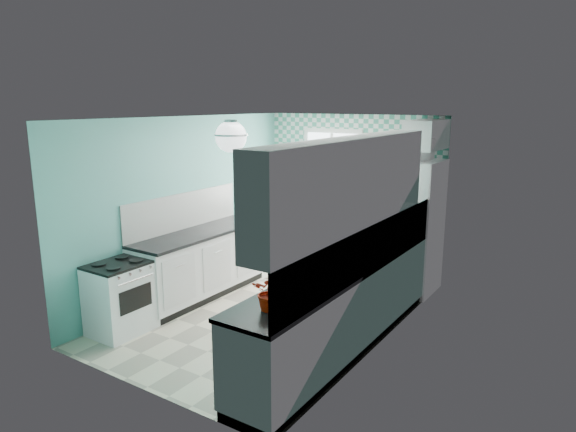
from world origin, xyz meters
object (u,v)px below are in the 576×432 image
Objects in this scene: sink at (381,248)px; fruit_bowl at (285,298)px; microwave at (412,149)px; ceiling_light at (231,136)px; potted_plant at (271,292)px; stove at (120,297)px; fridge at (408,226)px.

sink is 2.13m from fruit_bowl.
fruit_bowl is at bearing 91.68° from microwave.
ceiling_light is 2.82m from microwave.
ceiling_light is 1.97m from potted_plant.
fruit_bowl is at bearing -5.13° from stove.
sink is at bearing -84.30° from fridge.
ceiling_light is 0.18× the size of fridge.
sink reaches higher than stove.
potted_plant is (0.00, -0.22, 0.13)m from fruit_bowl.
stove is at bearing 177.95° from fruit_bowl.
sink is (2.40, 2.04, 0.49)m from stove.
fruit_bowl is at bearing -87.24° from fridge.
microwave is at bearing 91.55° from fruit_bowl.
microwave is (1.11, 2.58, -0.28)m from ceiling_light.
sink reaches higher than potted_plant.
potted_plant is (1.20, -0.97, -1.22)m from ceiling_light.
fruit_bowl is (0.09, -3.33, 0.03)m from fridge.
fridge is at bearing 51.44° from stove.
microwave is (-0.09, 1.20, 1.12)m from sink.
potted_plant is at bearing -86.81° from sink.
fridge is 3.33m from fruit_bowl.
fridge reaches higher than stove.
microwave reaches higher than fruit_bowl.
ceiling_light reaches higher than potted_plant.
ceiling_light is at bearing 148.04° from fruit_bowl.
ceiling_light is 1.13× the size of fruit_bowl.
ceiling_light reaches higher than fruit_bowl.
potted_plant is at bearing -90.00° from fruit_bowl.
fruit_bowl is 0.57× the size of microwave.
potted_plant reaches higher than fruit_bowl.
microwave reaches higher than potted_plant.
fruit_bowl is 0.26m from potted_plant.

